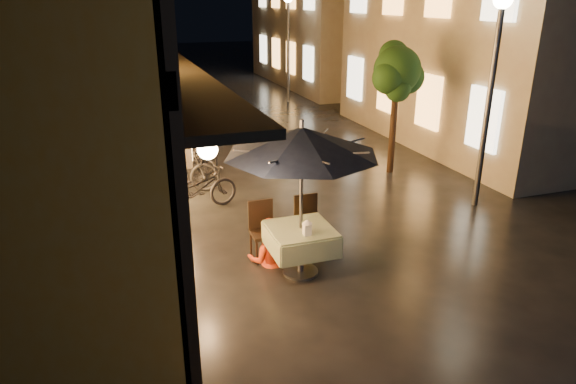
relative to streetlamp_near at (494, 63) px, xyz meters
name	(u,v)px	position (x,y,z in m)	size (l,w,h in m)	color
ground	(398,273)	(-3.00, -2.00, -2.92)	(90.00, 90.00, 0.00)	black
east_building_near	(518,22)	(4.49, 4.50, 0.49)	(7.30, 9.30, 6.80)	#ABA188
east_building_far	(348,6)	(4.49, 16.00, 0.74)	(7.30, 10.30, 7.30)	#ABA188
street_tree	(397,73)	(-0.59, 2.51, -0.50)	(1.43, 1.20, 3.15)	black
streetlamp_near	(494,63)	(0.00, 0.00, 0.00)	(0.36, 0.36, 4.23)	#59595E
streetlamp_far	(288,28)	(0.00, 12.00, 0.00)	(0.36, 0.36, 4.23)	#59595E
cafe_table	(301,239)	(-4.46, -1.48, -2.33)	(0.99, 0.99, 0.78)	#59595E
patio_umbrella	(302,141)	(-4.46, -1.48, -0.77)	(2.31, 2.31, 2.46)	#59595E
cafe_chair_left	(262,227)	(-4.86, -0.74, -2.38)	(0.42, 0.42, 0.97)	black
cafe_chair_right	(308,220)	(-4.06, -0.74, -2.38)	(0.42, 0.42, 0.97)	black
table_lantern	(307,226)	(-4.46, -1.74, -2.00)	(0.16, 0.16, 0.25)	white
person_orange	(269,220)	(-4.81, -0.96, -2.17)	(0.73, 0.57, 1.50)	#F1471E
person_yellow	(310,216)	(-4.08, -0.89, -2.24)	(0.88, 0.50, 1.36)	yellow
bicycle_0	(197,189)	(-5.56, 1.57, -2.46)	(0.61, 1.76, 0.92)	black
bicycle_1	(180,170)	(-5.72, 2.75, -2.40)	(0.49, 1.73, 1.04)	black
bicycle_2	(185,161)	(-5.51, 3.54, -2.45)	(0.62, 1.78, 0.94)	black
bicycle_3	(174,144)	(-5.58, 4.89, -2.37)	(0.52, 1.84, 1.10)	black
bicycle_4	(174,137)	(-5.45, 5.97, -2.47)	(0.60, 1.71, 0.90)	black
bicycle_5	(172,126)	(-5.36, 7.16, -2.43)	(0.46, 1.63, 0.98)	black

